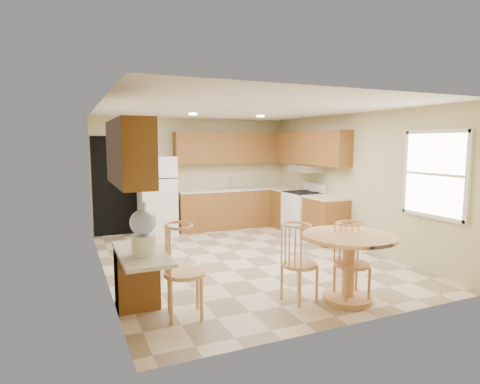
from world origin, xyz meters
name	(u,v)px	position (x,y,z in m)	size (l,w,h in m)	color
floor	(244,258)	(0.00, 0.00, 0.00)	(5.50, 5.50, 0.00)	beige
ceiling	(244,109)	(0.00, 0.00, 2.50)	(4.50, 5.50, 0.02)	white
wall_back	(195,174)	(0.00, 2.75, 1.25)	(4.50, 0.02, 2.50)	#C9BC88
wall_front	(353,211)	(0.00, -2.75, 1.25)	(4.50, 0.02, 2.50)	#C9BC88
wall_left	(102,192)	(-2.25, 0.00, 1.25)	(0.02, 5.50, 2.50)	#C9BC88
wall_right	(352,181)	(2.25, 0.00, 1.25)	(0.02, 5.50, 2.50)	#C9BC88
doorway	(116,186)	(-1.75, 2.73, 1.05)	(0.90, 0.02, 2.10)	black
base_cab_back	(235,209)	(0.88, 2.45, 0.43)	(2.75, 0.60, 0.87)	brown
counter_back	(235,189)	(0.88, 2.45, 0.89)	(2.75, 0.63, 0.04)	beige
base_cab_right_a	(288,209)	(1.95, 1.85, 0.43)	(0.60, 0.59, 0.87)	brown
counter_right_a	(288,190)	(1.95, 1.85, 0.89)	(0.63, 0.59, 0.04)	beige
base_cab_right_b	(326,220)	(1.95, 0.40, 0.43)	(0.60, 0.80, 0.87)	brown
counter_right_b	(326,198)	(1.95, 0.40, 0.89)	(0.63, 0.80, 0.04)	beige
upper_cab_back	(233,148)	(0.88, 2.58, 1.85)	(2.75, 0.33, 0.70)	brown
upper_cab_right	(310,148)	(2.08, 1.21, 1.85)	(0.33, 2.42, 0.70)	brown
upper_cab_left	(129,153)	(-2.08, -1.60, 1.85)	(0.33, 1.40, 0.70)	brown
sink	(234,188)	(0.85, 2.45, 0.91)	(0.78, 0.44, 0.01)	silver
range_hood	(307,168)	(2.00, 1.18, 1.42)	(0.50, 0.76, 0.14)	silver
desk_pedestal	(137,277)	(-2.00, -1.32, 0.36)	(0.48, 0.42, 0.72)	brown
desk_top	(142,254)	(-2.00, -1.70, 0.75)	(0.50, 1.20, 0.04)	beige
window	(435,174)	(2.23, -1.85, 1.50)	(0.06, 1.12, 1.30)	white
can_light_a	(193,114)	(-0.50, 1.20, 2.48)	(0.14, 0.14, 0.02)	white
can_light_b	(261,116)	(0.90, 1.20, 2.48)	(0.14, 0.14, 0.02)	white
refrigerator	(157,196)	(-0.95, 2.40, 0.84)	(0.74, 0.72, 1.68)	white
stove	(303,213)	(1.92, 1.18, 0.47)	(0.65, 0.76, 1.09)	white
dining_table	(349,258)	(0.42, -2.19, 0.55)	(1.14, 1.14, 0.84)	#E2A671
chair_table_a	(304,256)	(-0.13, -2.04, 0.59)	(0.43, 0.55, 0.97)	#E2A671
chair_table_b	(357,256)	(0.47, -2.29, 0.59)	(0.43, 0.44, 0.97)	#E2A671
chair_desk	(187,263)	(-1.55, -1.90, 0.64)	(0.46, 0.60, 1.05)	#E2A671
water_crock	(143,231)	(-2.00, -1.84, 1.03)	(0.28, 0.28, 0.57)	white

